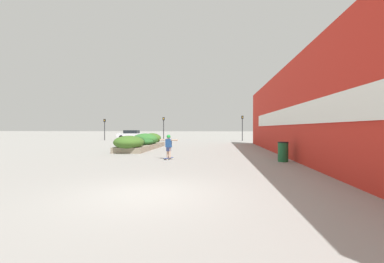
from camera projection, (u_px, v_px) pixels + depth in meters
The scene contains 11 objects.
ground_plane at pixel (147, 194), 7.13m from camera, with size 300.00×300.00×0.00m, color gray.
building_wall_right at pixel (293, 111), 15.47m from camera, with size 0.67×30.40×5.74m.
planter_box at pixel (142, 142), 22.33m from camera, with size 2.37×9.45×1.36m.
skateboard at pixel (169, 158), 14.95m from camera, with size 0.52×0.75×0.10m.
skateboarder at pixel (169, 144), 14.94m from camera, with size 1.16×0.64×1.35m.
trash_bin at pixel (283, 152), 13.94m from camera, with size 0.57×0.57×1.08m.
car_leftmost at pixel (293, 134), 43.37m from camera, with size 3.91×1.99×1.58m.
car_center_left at pixel (131, 134), 43.24m from camera, with size 4.24×2.02×1.50m.
traffic_light_left at pixel (164, 125), 37.70m from camera, with size 0.28×0.30×3.45m.
traffic_light_right at pixel (242, 124), 36.86m from camera, with size 0.28×0.30×3.64m.
traffic_light_far_left at pixel (105, 126), 39.08m from camera, with size 0.28×0.30×3.25m.
Camera 1 is at (1.96, -6.95, 1.82)m, focal length 24.00 mm.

